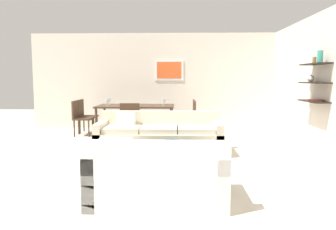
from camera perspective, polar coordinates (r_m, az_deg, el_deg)
ground_plane at (r=6.10m, az=-1.07°, el=-7.22°), size 18.00×18.00×0.00m
back_wall_unit at (r=9.45m, az=1.82°, el=5.88°), size 8.40×0.09×2.70m
right_wall_shelf_unit at (r=7.06m, az=24.63°, el=5.12°), size 0.34×8.20×2.70m
sofa_beige at (r=6.37m, az=-1.56°, el=-3.96°), size 2.37×0.90×0.78m
loveseat_white at (r=3.90m, az=-1.92°, el=-10.63°), size 1.56×0.90×0.78m
coffee_table at (r=5.17m, az=0.25°, el=-7.56°), size 1.16×0.99×0.38m
decorative_bowl at (r=5.15m, az=0.82°, el=-4.93°), size 0.36×0.36×0.08m
candle_jar at (r=5.08m, az=2.49°, el=-5.10°), size 0.06×0.06×0.09m
dining_table at (r=8.44m, az=-5.59°, el=1.27°), size 1.94×1.04×0.75m
dining_chair_foot at (r=7.55m, az=-6.48°, el=-0.74°), size 0.44×0.44×0.88m
dining_chair_left_far at (r=8.97m, az=-14.14°, el=0.23°), size 0.44×0.44×0.88m
dining_chair_left_near at (r=8.52m, az=-15.00°, el=-0.11°), size 0.44×0.44×0.88m
dining_chair_right_far at (r=8.62m, az=3.73°, el=0.17°), size 0.44×0.44×0.88m
dining_chair_right_near at (r=8.16m, az=3.83°, el=-0.18°), size 0.44×0.44×0.88m
wine_glass_right_far at (r=8.49m, az=-0.74°, el=2.45°), size 0.08×0.08×0.14m
wine_glass_right_near at (r=8.24m, az=-0.82°, el=2.45°), size 0.07×0.07×0.17m
wine_glass_left_far at (r=8.67m, az=-10.15°, el=2.55°), size 0.07×0.07×0.17m
wine_glass_left_near at (r=8.42m, az=-10.51°, el=2.39°), size 0.07×0.07×0.16m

